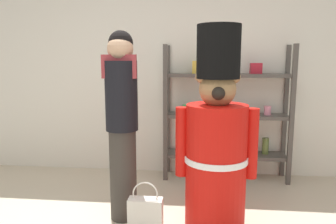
% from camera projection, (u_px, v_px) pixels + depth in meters
% --- Properties ---
extents(back_wall, '(6.40, 0.12, 2.60)m').
position_uv_depth(back_wall, '(171.00, 71.00, 4.06)').
color(back_wall, silver).
rests_on(back_wall, ground_plane).
extents(merchandise_shelf, '(1.49, 0.35, 1.62)m').
position_uv_depth(merchandise_shelf, '(226.00, 113.00, 3.86)').
color(merchandise_shelf, '#4C4742').
rests_on(merchandise_shelf, ground_plane).
extents(teddy_bear_guard, '(0.69, 0.53, 1.72)m').
position_uv_depth(teddy_bear_guard, '(216.00, 145.00, 2.71)').
color(teddy_bear_guard, red).
rests_on(teddy_bear_guard, ground_plane).
extents(person_shopper, '(0.30, 0.28, 1.69)m').
position_uv_depth(person_shopper, '(122.00, 119.00, 2.83)').
color(person_shopper, '#38332D').
rests_on(person_shopper, ground_plane).
extents(shopping_bag, '(0.28, 0.12, 0.46)m').
position_uv_depth(shopping_bag, '(145.00, 215.00, 2.66)').
color(shopping_bag, silver).
rests_on(shopping_bag, ground_plane).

